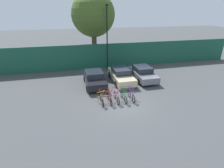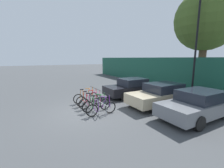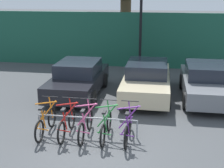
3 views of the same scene
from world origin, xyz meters
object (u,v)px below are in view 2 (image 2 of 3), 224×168
object	(u,v)px
bicycle_red	(89,100)
bicycle_green	(97,105)
car_black	(132,87)
car_beige	(162,94)
bicycle_pink	(93,102)
tree_behind_hoarding	(206,20)
bicycle_purple	(101,108)
bicycle_orange	(86,97)
bike_rack	(95,100)
car_grey	(198,104)
lamp_post	(196,43)

from	to	relation	value
bicycle_red	bicycle_green	size ratio (longest dim) A/B	1.00
car_black	car_beige	bearing A→B (deg)	6.96
bicycle_pink	tree_behind_hoarding	bearing A→B (deg)	91.35
bicycle_purple	bicycle_green	bearing A→B (deg)	-177.37
bicycle_orange	bicycle_purple	xyz separation A→B (m)	(2.47, 0.00, 0.00)
bike_rack	bicycle_orange	distance (m)	1.25
bicycle_red	car_black	size ratio (longest dim) A/B	0.41
bicycle_orange	bicycle_pink	size ratio (longest dim) A/B	1.00
bike_rack	car_grey	world-z (taller)	car_grey
bicycle_orange	bicycle_green	distance (m)	1.83
bicycle_purple	car_grey	world-z (taller)	car_grey
bicycle_red	tree_behind_hoarding	bearing A→B (deg)	85.03
bike_rack	bicycle_red	distance (m)	0.61
bicycle_purple	bicycle_red	bearing A→B (deg)	-177.37
bicycle_pink	car_black	xyz separation A→B (m)	(-1.21, 3.72, 0.31)
bicycle_orange	lamp_post	world-z (taller)	lamp_post
car_grey	car_beige	bearing A→B (deg)	179.82
car_grey	tree_behind_hoarding	bearing A→B (deg)	120.96
bicycle_pink	car_beige	xyz separation A→B (m)	(1.56, 4.06, 0.31)
bicycle_green	tree_behind_hoarding	world-z (taller)	tree_behind_hoarding
bicycle_orange	car_beige	world-z (taller)	car_beige
car_beige	car_grey	size ratio (longest dim) A/B	1.05
bicycle_pink	car_grey	size ratio (longest dim) A/B	0.40
car_black	bicycle_green	bearing A→B (deg)	-63.93
car_grey	bicycle_red	bearing A→B (deg)	-137.82
car_beige	car_grey	bearing A→B (deg)	-0.18
car_grey	tree_behind_hoarding	world-z (taller)	tree_behind_hoarding
bicycle_red	bicycle_pink	bearing A→B (deg)	-2.60
bicycle_red	car_black	xyz separation A→B (m)	(-0.64, 3.72, 0.31)
bike_rack	bicycle_orange	xyz separation A→B (m)	(-1.24, -0.15, -0.10)
bicycle_green	bicycle_red	bearing A→B (deg)	176.33
bicycle_green	bicycle_pink	bearing A→B (deg)	176.33
bike_rack	bicycle_red	world-z (taller)	bicycle_red
bike_rack	car_beige	size ratio (longest dim) A/B	0.66
tree_behind_hoarding	lamp_post	bearing A→B (deg)	-68.41
bicycle_red	bicycle_green	bearing A→B (deg)	-2.60
bicycle_red	bicycle_pink	distance (m)	0.57
car_black	lamp_post	distance (m)	5.83
lamp_post	bicycle_red	bearing A→B (deg)	-101.02
car_grey	bike_rack	bearing A→B (deg)	-134.87
bicycle_orange	bicycle_red	bearing A→B (deg)	1.90
bicycle_orange	bicycle_red	world-z (taller)	same
bicycle_green	bicycle_purple	bearing A→B (deg)	-3.67
bike_rack	car_beige	xyz separation A→B (m)	(1.54, 3.91, 0.22)
bicycle_orange	tree_behind_hoarding	distance (m)	12.29
bicycle_pink	bicycle_orange	bearing A→B (deg)	-179.32
car_beige	car_black	bearing A→B (deg)	-173.04
lamp_post	tree_behind_hoarding	xyz separation A→B (m)	(-1.11, 2.80, 2.17)
bike_rack	car_black	distance (m)	3.79
car_grey	lamp_post	bearing A→B (deg)	126.72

